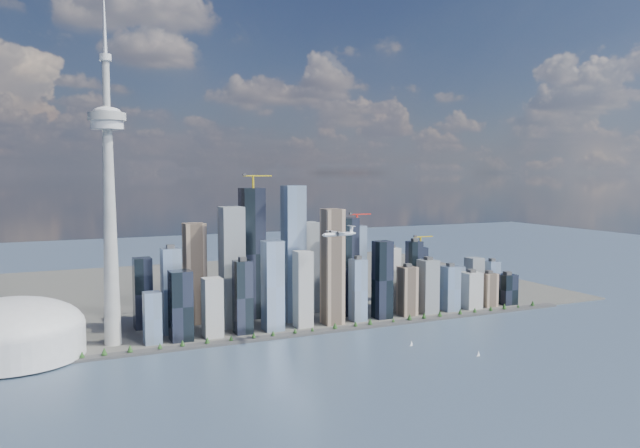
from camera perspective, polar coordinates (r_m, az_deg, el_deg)
name	(u,v)px	position (r m, az deg, el deg)	size (l,w,h in m)	color
ground	(380,379)	(844.94, 5.51, -13.96)	(4000.00, 4000.00, 0.00)	#374860
seawall	(305,333)	(1058.87, -1.40, -9.97)	(1100.00, 22.00, 4.00)	#383838
land	(229,288)	(1473.61, -8.34, -5.86)	(1400.00, 900.00, 3.00)	#4C4C47
shoreline_trees	(305,329)	(1057.18, -1.40, -9.61)	(960.53, 7.20, 8.80)	#3F2D1E
skyscraper_cluster	(316,276)	(1143.32, -0.37, -4.74)	(736.00, 142.00, 265.73)	black
needle_tower	(109,195)	(1007.61, -18.72, 2.50)	(56.00, 56.00, 550.50)	#989793
dome_stadium	(12,332)	(1018.82, -26.32, -8.88)	(200.00, 200.00, 86.00)	silver
airplane	(339,234)	(962.15, 1.74, -0.89)	(62.44, 55.31, 15.21)	silver
sailboat_west	(478,354)	(968.14, 14.28, -11.47)	(6.60, 2.02, 9.16)	white
sailboat_east	(411,344)	(1002.90, 8.35, -10.80)	(6.60, 3.53, 9.24)	white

